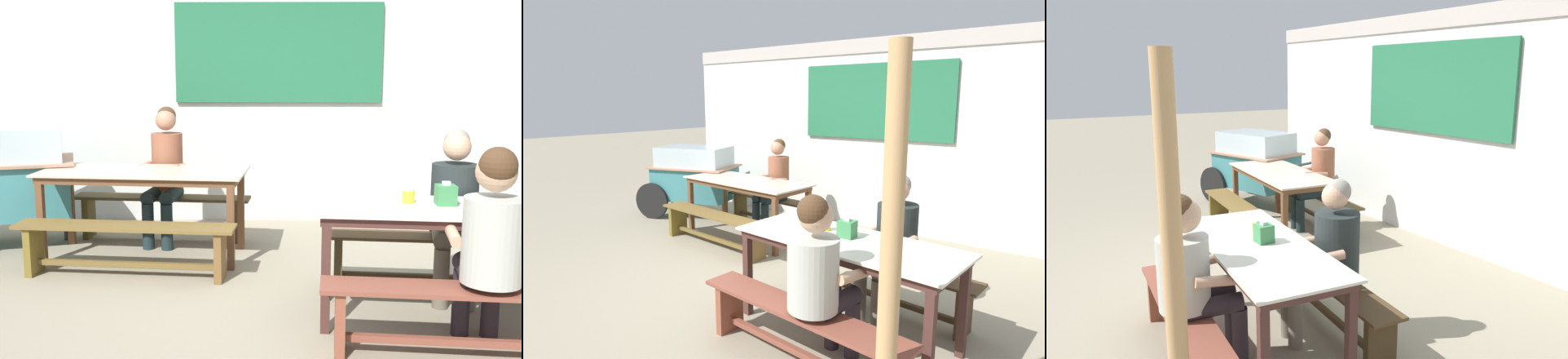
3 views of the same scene
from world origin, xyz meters
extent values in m
plane|color=gray|center=(0.00, 0.00, 0.00)|extent=(40.00, 40.00, 0.00)
cube|color=silver|center=(0.00, 2.51, 1.24)|extent=(6.60, 0.12, 2.48)
cube|color=#246B45|center=(0.11, 2.42, 1.82)|extent=(2.19, 0.03, 1.04)
cube|color=#B8AFA7|center=(0.00, 2.53, 2.58)|extent=(6.60, 0.20, 0.20)
cube|color=#BDB39F|center=(-1.09, 1.06, 0.77)|extent=(1.86, 0.91, 0.02)
cube|color=brown|center=(-1.09, 1.06, 0.73)|extent=(1.77, 0.84, 0.06)
cube|color=brown|center=(-0.25, 1.30, 0.35)|extent=(0.07, 0.07, 0.70)
cube|color=brown|center=(-0.31, 0.67, 0.35)|extent=(0.07, 0.07, 0.70)
cube|color=brown|center=(-1.88, 1.45, 0.35)|extent=(0.07, 0.07, 0.70)
cube|color=brown|center=(-1.94, 0.82, 0.35)|extent=(0.07, 0.07, 0.70)
cube|color=silver|center=(1.20, -0.39, 0.77)|extent=(1.83, 0.87, 0.02)
cube|color=#472925|center=(1.20, -0.39, 0.73)|extent=(1.75, 0.81, 0.06)
cube|color=#472925|center=(2.03, -0.18, 0.35)|extent=(0.07, 0.07, 0.70)
cube|color=#472925|center=(0.42, -0.02, 0.35)|extent=(0.07, 0.07, 0.70)
cube|color=#472925|center=(0.37, -0.60, 0.35)|extent=(0.07, 0.07, 0.70)
cube|color=#4A3B22|center=(-1.04, 1.64, 0.42)|extent=(1.75, 0.42, 0.03)
cube|color=#503722|center=(-0.30, 1.57, 0.20)|extent=(0.08, 0.23, 0.40)
cube|color=#4F421E|center=(-1.78, 1.70, 0.20)|extent=(0.08, 0.23, 0.40)
cube|color=#4A3B22|center=(-1.04, 1.64, 0.10)|extent=(1.45, 0.18, 0.04)
cube|color=brown|center=(-1.15, 0.48, 0.42)|extent=(1.80, 0.46, 0.02)
cube|color=brown|center=(-0.38, 0.41, 0.20)|extent=(0.08, 0.26, 0.40)
cube|color=brown|center=(-1.91, 0.56, 0.20)|extent=(0.08, 0.26, 0.40)
cube|color=brown|center=(-1.15, 0.48, 0.10)|extent=(1.50, 0.18, 0.04)
cube|color=#48341E|center=(1.25, 0.19, 0.42)|extent=(1.70, 0.44, 0.02)
cube|color=#42311B|center=(1.97, 0.12, 0.20)|extent=(0.08, 0.24, 0.41)
cube|color=#463A21|center=(0.54, 0.26, 0.20)|extent=(0.08, 0.24, 0.41)
cube|color=#48341E|center=(1.25, 0.19, 0.10)|extent=(1.40, 0.18, 0.04)
cube|color=brown|center=(1.14, -0.96, 0.42)|extent=(1.69, 0.44, 0.03)
cube|color=brown|center=(0.43, -0.89, 0.20)|extent=(0.08, 0.24, 0.40)
cube|color=brown|center=(1.14, -0.96, 0.10)|extent=(1.39, 0.18, 0.04)
cube|color=teal|center=(-2.49, 1.41, 0.53)|extent=(1.37, 1.08, 0.50)
cube|color=silver|center=(-2.49, 1.41, 0.95)|extent=(1.23, 0.97, 0.33)
cube|color=tan|center=(-2.49, 1.41, 0.80)|extent=(1.47, 1.18, 0.02)
cylinder|color=black|center=(-3.13, 1.63, 0.28)|extent=(0.55, 0.22, 0.57)
cylinder|color=black|center=(-2.89, 0.86, 0.28)|extent=(0.55, 0.22, 0.57)
cylinder|color=#333333|center=(-1.97, 1.58, 0.14)|extent=(0.05, 0.05, 0.28)
cylinder|color=#3F3F3F|center=(-1.74, 1.65, 0.68)|extent=(0.26, 0.73, 0.04)
cylinder|color=#676051|center=(1.21, -0.16, 0.21)|extent=(0.11, 0.11, 0.43)
cylinder|color=#676051|center=(1.39, -0.20, 0.21)|extent=(0.11, 0.11, 0.43)
cylinder|color=#676051|center=(1.25, 0.02, 0.48)|extent=(0.21, 0.42, 0.13)
cylinder|color=#676051|center=(1.43, -0.02, 0.48)|extent=(0.21, 0.42, 0.13)
cylinder|color=#222A2A|center=(1.38, 0.18, 0.72)|extent=(0.34, 0.34, 0.50)
sphere|color=tan|center=(1.37, 0.16, 1.10)|extent=(0.20, 0.20, 0.20)
sphere|color=gray|center=(1.38, 0.19, 1.14)|extent=(0.19, 0.19, 0.19)
cylinder|color=tan|center=(1.15, 0.04, 0.71)|extent=(0.13, 0.31, 0.08)
cylinder|color=tan|center=(1.53, -0.04, 0.71)|extent=(0.13, 0.31, 0.09)
cylinder|color=#292128|center=(1.39, -0.65, 0.21)|extent=(0.11, 0.11, 0.43)
cylinder|color=#292128|center=(1.22, -0.62, 0.21)|extent=(0.11, 0.11, 0.43)
cylinder|color=#292128|center=(1.37, -0.82, 0.48)|extent=(0.17, 0.39, 0.13)
cylinder|color=#292128|center=(1.20, -0.79, 0.48)|extent=(0.17, 0.39, 0.13)
cylinder|color=#B1B4A9|center=(1.26, -0.97, 0.71)|extent=(0.34, 0.34, 0.49)
sphere|color=tan|center=(1.27, -0.95, 1.10)|extent=(0.23, 0.23, 0.23)
sphere|color=#4C331E|center=(1.26, -0.98, 1.14)|extent=(0.21, 0.21, 0.21)
cylinder|color=tan|center=(1.48, -0.82, 0.70)|extent=(0.11, 0.31, 0.10)
cylinder|color=tan|center=(1.10, -0.77, 0.70)|extent=(0.11, 0.31, 0.09)
cylinder|color=#1C2B2F|center=(-1.11, 1.28, 0.21)|extent=(0.11, 0.11, 0.43)
cylinder|color=#1C2B2F|center=(-0.93, 1.26, 0.21)|extent=(0.11, 0.11, 0.43)
cylinder|color=#1C2B2F|center=(-1.09, 1.46, 0.48)|extent=(0.18, 0.42, 0.13)
cylinder|color=#1C2B2F|center=(-0.91, 1.44, 0.48)|extent=(0.18, 0.42, 0.13)
cylinder|color=brown|center=(-0.97, 1.63, 0.76)|extent=(0.30, 0.30, 0.58)
sphere|color=#B1785D|center=(-0.98, 1.61, 1.17)|extent=(0.20, 0.20, 0.20)
sphere|color=#4C331E|center=(-0.97, 1.64, 1.21)|extent=(0.18, 0.18, 0.18)
cylinder|color=#B1785D|center=(-1.17, 1.47, 0.75)|extent=(0.11, 0.31, 0.07)
cylinder|color=#B1785D|center=(-0.83, 1.43, 0.75)|extent=(0.11, 0.31, 0.10)
cube|color=#398149|center=(1.17, -0.33, 0.84)|extent=(0.12, 0.12, 0.13)
cube|color=white|center=(1.17, -0.33, 0.92)|extent=(0.05, 0.04, 0.02)
cylinder|color=yellow|center=(0.94, -0.27, 0.82)|extent=(0.08, 0.08, 0.08)
cylinder|color=white|center=(0.94, -0.27, 0.87)|extent=(0.07, 0.07, 0.02)
cylinder|color=tan|center=(1.89, -1.22, 1.06)|extent=(0.11, 0.11, 2.11)
camera|label=1|loc=(0.01, -4.43, 1.67)|focal=43.81mm
camera|label=2|loc=(2.68, -3.23, 1.82)|focal=29.71mm
camera|label=3|loc=(4.29, -1.92, 1.99)|focal=34.45mm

